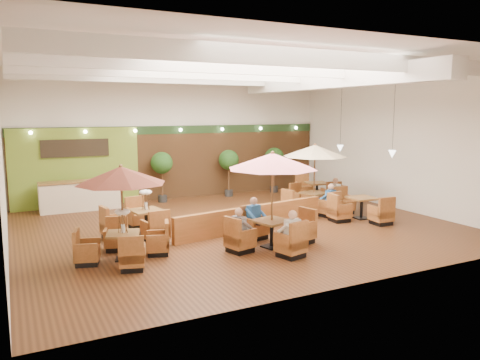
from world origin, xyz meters
TOP-DOWN VIEW (x-y plane):
  - room at (0.25, 1.22)m, footprint 14.04×14.00m
  - service_counter at (-4.40, 5.10)m, footprint 3.00×0.75m
  - booth_divider at (0.18, -0.67)m, footprint 5.82×1.18m
  - table_0 at (-4.28, -1.84)m, footprint 2.58×2.58m
  - table_1 at (-0.25, -2.61)m, footprint 2.83×2.83m
  - table_2 at (3.63, 0.78)m, footprint 2.68×2.68m
  - table_3 at (-3.34, 0.35)m, footprint 1.91×2.79m
  - table_4 at (4.20, -0.95)m, footprint 1.83×2.69m
  - table_5 at (5.16, 2.69)m, footprint 1.08×2.78m
  - topiary_0 at (-1.01, 5.30)m, footprint 0.93×0.93m
  - topiary_1 at (2.13, 5.30)m, footprint 0.92×0.92m
  - topiary_2 at (4.53, 5.30)m, footprint 0.92×0.92m
  - diner_0 at (-0.25, -3.63)m, footprint 0.42×0.35m
  - diner_1 at (-0.25, -1.60)m, footprint 0.45×0.41m
  - diner_2 at (-1.26, -2.61)m, footprint 0.41×0.44m
  - diner_3 at (3.63, -0.19)m, footprint 0.42×0.38m
  - diner_4 at (4.60, 0.78)m, footprint 0.35×0.41m

SIDE VIEW (x-z plane):
  - table_4 at x=4.20m, z-range -0.13..0.87m
  - table_5 at x=5.16m, z-range -0.12..0.88m
  - booth_divider at x=0.18m, z-range 0.00..0.81m
  - table_3 at x=-3.34m, z-range -0.33..1.25m
  - service_counter at x=-4.40m, z-range -0.01..1.17m
  - diner_3 at x=3.63m, z-range 0.36..1.14m
  - diner_2 at x=-1.26m, z-range 0.36..1.15m
  - diner_4 at x=4.60m, z-range 0.36..1.16m
  - diner_1 at x=-0.25m, z-range 0.36..1.18m
  - diner_0 at x=-0.25m, z-range 0.36..1.18m
  - topiary_1 at x=2.13m, z-range 0.52..2.65m
  - topiary_2 at x=4.53m, z-range 0.53..2.67m
  - topiary_0 at x=-1.01m, z-range 0.53..2.68m
  - table_0 at x=-4.28m, z-range 0.45..2.97m
  - table_2 at x=3.63m, z-range 0.48..3.13m
  - table_1 at x=-0.25m, z-range 0.49..3.25m
  - room at x=0.25m, z-range 0.87..6.39m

